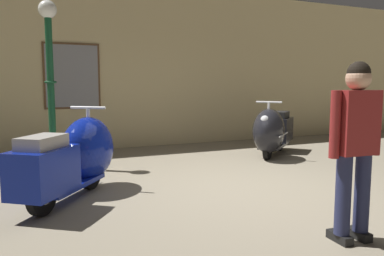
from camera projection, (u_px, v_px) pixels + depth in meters
ground_plane at (241, 188)px, 5.04m from camera, size 60.00×60.00×0.00m
showroom_back_wall at (145, 67)px, 8.39m from camera, size 18.00×0.63×3.54m
scooter_0 at (76, 156)px, 4.63m from camera, size 1.48×1.76×1.10m
scooter_1 at (272, 131)px, 7.25m from camera, size 1.65×1.55×1.08m
lamppost at (50, 77)px, 6.08m from camera, size 0.29×0.29×2.71m
visitor_0 at (355, 139)px, 3.24m from camera, size 0.53×0.26×1.57m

